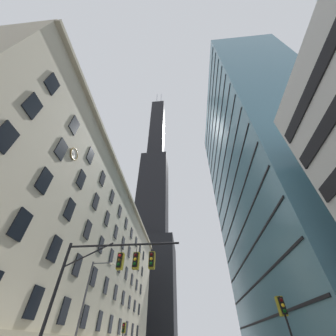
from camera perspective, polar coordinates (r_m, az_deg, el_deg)
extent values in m
cube|color=#B2A88E|center=(42.83, -22.39, -22.59)|extent=(12.14, 65.66, 27.64)
cube|color=#9E937A|center=(46.27, -11.03, -7.92)|extent=(0.70, 65.66, 0.60)
cube|color=black|center=(21.78, -34.23, -29.45)|extent=(0.14, 1.40, 2.20)
cube|color=black|center=(26.02, -27.82, -32.72)|extent=(0.14, 1.40, 2.20)
cube|color=black|center=(30.49, -22.97, -34.84)|extent=(0.14, 1.40, 2.20)
cube|color=black|center=(35.10, -19.21, -36.28)|extent=(0.14, 1.40, 2.20)
cube|color=black|center=(39.81, -16.25, -37.31)|extent=(0.14, 1.40, 2.20)
cube|color=black|center=(44.58, -13.86, -38.06)|extent=(0.14, 1.40, 2.20)
cube|color=black|center=(49.39, -11.90, -38.63)|extent=(0.14, 1.40, 2.20)
cube|color=black|center=(54.24, -10.27, -39.07)|extent=(0.14, 1.40, 2.20)
cube|color=black|center=(59.12, -8.89, -39.43)|extent=(0.14, 1.40, 2.20)
cube|color=black|center=(19.02, -36.86, -12.91)|extent=(0.14, 1.40, 2.20)
cube|color=black|center=(22.68, -29.96, -19.59)|extent=(0.14, 1.40, 2.20)
cube|color=black|center=(26.77, -24.72, -24.16)|extent=(0.14, 1.40, 2.20)
cube|color=black|center=(31.13, -20.68, -27.37)|extent=(0.14, 1.40, 2.20)
cube|color=black|center=(35.66, -17.49, -29.70)|extent=(0.14, 1.40, 2.20)
cube|color=black|center=(40.31, -14.93, -31.44)|extent=(0.14, 1.40, 2.20)
cube|color=black|center=(45.02, -12.83, -32.78)|extent=(0.14, 1.40, 2.20)
cube|color=black|center=(49.80, -11.09, -33.84)|extent=(0.14, 1.40, 2.20)
cube|color=black|center=(54.61, -9.62, -34.70)|extent=(0.14, 1.40, 2.20)
cube|color=black|center=(59.45, -8.37, -35.40)|extent=(0.14, 1.40, 2.20)
cube|color=black|center=(18.28, -39.61, 6.95)|extent=(0.14, 1.40, 2.20)
cube|color=black|center=(20.90, -32.20, -3.14)|extent=(0.14, 1.40, 2.20)
cube|color=black|center=(24.28, -26.56, -10.68)|extent=(0.14, 1.40, 2.20)
cube|color=black|center=(28.14, -22.21, -16.21)|extent=(0.14, 1.40, 2.20)
cube|color=black|center=(32.32, -18.79, -20.29)|extent=(0.14, 1.40, 2.20)
cube|color=black|center=(36.70, -16.05, -23.38)|extent=(0.14, 1.40, 2.20)
cube|color=black|center=(41.23, -13.81, -25.76)|extent=(0.14, 1.40, 2.20)
cube|color=black|center=(45.85, -11.95, -27.64)|extent=(0.14, 1.40, 2.20)
cube|color=black|center=(50.55, -10.39, -29.16)|extent=(0.14, 1.40, 2.20)
cube|color=black|center=(55.29, -9.05, -30.40)|extent=(0.14, 1.40, 2.20)
cube|color=black|center=(60.08, -7.91, -31.44)|extent=(0.14, 1.40, 2.20)
cube|color=black|center=(21.09, -34.54, 14.60)|extent=(0.14, 1.40, 2.20)
cube|color=black|center=(23.39, -28.49, 4.81)|extent=(0.14, 1.40, 2.20)
cube|color=black|center=(26.46, -23.82, -3.02)|extent=(0.14, 1.40, 2.20)
cube|color=black|center=(30.04, -20.14, -9.10)|extent=(0.14, 1.40, 2.20)
cube|color=black|center=(33.99, -17.21, -13.80)|extent=(0.14, 1.40, 2.20)
cube|color=black|center=(38.18, -14.81, -17.47)|extent=(0.14, 1.40, 2.20)
cube|color=black|center=(42.55, -12.84, -20.38)|extent=(0.14, 1.40, 2.20)
cube|color=black|center=(47.04, -11.17, -22.72)|extent=(0.14, 1.40, 2.20)
cube|color=black|center=(51.63, -9.76, -24.64)|extent=(0.14, 1.40, 2.20)
cube|color=black|center=(56.28, -8.55, -26.23)|extent=(0.14, 1.40, 2.20)
cube|color=black|center=(61.00, -7.50, -27.57)|extent=(0.14, 1.40, 2.20)
cube|color=black|center=(24.30, -30.50, 20.27)|extent=(0.14, 1.40, 2.20)
cube|color=black|center=(26.33, -25.49, 11.09)|extent=(0.14, 1.40, 2.20)
cube|color=black|center=(29.08, -21.56, 3.37)|extent=(0.14, 1.40, 2.20)
cube|color=black|center=(32.38, -18.42, -2.92)|extent=(0.14, 1.40, 2.20)
cube|color=black|center=(36.07, -15.86, -7.97)|extent=(0.14, 1.40, 2.20)
cube|color=black|center=(40.04, -13.76, -12.05)|extent=(0.14, 1.40, 2.20)
cube|color=black|center=(44.23, -11.99, -15.36)|extent=(0.14, 1.40, 2.20)
cube|color=black|center=(48.57, -10.49, -18.07)|extent=(0.14, 1.40, 2.20)
cube|color=black|center=(53.02, -9.21, -20.33)|extent=(0.14, 1.40, 2.20)
cube|color=black|center=(57.57, -8.10, -22.23)|extent=(0.14, 1.40, 2.20)
cube|color=black|center=(62.18, -7.12, -23.84)|extent=(0.14, 1.40, 2.20)
torus|color=olive|center=(25.32, -25.48, 3.66)|extent=(0.14, 1.52, 1.52)
cylinder|color=silver|center=(25.34, -25.56, 3.65)|extent=(0.05, 1.31, 1.31)
cube|color=black|center=(25.19, -25.59, 3.89)|extent=(0.03, 0.39, 0.14)
cube|color=black|center=(25.08, -25.73, 3.79)|extent=(0.03, 0.51, 0.37)
cube|color=black|center=(99.18, -5.97, -31.56)|extent=(23.70, 23.70, 39.25)
cube|color=black|center=(117.98, -4.31, -7.94)|extent=(16.59, 16.59, 57.10)
cube|color=black|center=(163.04, -3.15, 11.02)|extent=(10.66, 10.66, 71.37)
cylinder|color=silver|center=(203.11, -3.25, 18.95)|extent=(1.20, 1.20, 23.19)
cylinder|color=silver|center=(202.74, -1.99, 19.07)|extent=(1.20, 1.20, 23.19)
cube|color=black|center=(18.14, 36.40, 18.92)|extent=(0.16, 9.96, 1.10)
cube|color=teal|center=(47.37, 25.25, -0.45)|extent=(15.24, 34.91, 59.88)
cube|color=black|center=(35.05, 25.93, -34.81)|extent=(0.12, 33.91, 0.24)
cube|color=black|center=(35.57, 23.77, -28.64)|extent=(0.12, 33.91, 0.24)
cube|color=black|center=(36.53, 21.92, -22.69)|extent=(0.12, 33.91, 0.24)
cube|color=black|center=(37.89, 20.33, -17.09)|extent=(0.12, 33.91, 0.24)
cube|color=black|center=(39.61, 18.95, -11.92)|extent=(0.12, 33.91, 0.24)
cube|color=black|center=(41.65, 17.73, -7.21)|extent=(0.12, 33.91, 0.24)
cube|color=black|center=(43.95, 16.66, -2.96)|extent=(0.12, 33.91, 0.24)
cube|color=black|center=(46.49, 15.71, 0.84)|extent=(0.12, 33.91, 0.24)
cube|color=black|center=(49.22, 14.86, 4.24)|extent=(0.12, 33.91, 0.24)
cube|color=black|center=(52.11, 14.09, 7.27)|extent=(0.12, 33.91, 0.24)
cube|color=black|center=(55.14, 13.40, 9.98)|extent=(0.12, 33.91, 0.24)
cube|color=black|center=(58.29, 12.77, 12.39)|extent=(0.12, 33.91, 0.24)
cube|color=black|center=(61.54, 12.20, 14.55)|extent=(0.12, 33.91, 0.24)
cube|color=black|center=(64.87, 11.67, 16.50)|extent=(0.12, 33.91, 0.24)
cylinder|color=black|center=(16.19, -30.37, -29.82)|extent=(0.20, 0.20, 6.83)
cylinder|color=black|center=(15.35, -12.75, -20.89)|extent=(7.91, 0.14, 0.14)
cylinder|color=black|center=(16.01, -21.91, -22.25)|extent=(3.25, 0.10, 1.64)
cylinder|color=black|center=(15.28, -13.32, -21.91)|extent=(0.04, 0.04, 0.60)
cube|color=black|center=(15.05, -13.80, -24.57)|extent=(0.30, 0.30, 0.90)
cube|color=olive|center=(15.20, -13.62, -24.77)|extent=(0.40, 0.40, 1.04)
sphere|color=red|center=(14.99, -13.79, -23.36)|extent=(0.20, 0.20, 0.20)
sphere|color=#4B3A08|center=(14.90, -13.98, -24.37)|extent=(0.20, 0.20, 0.20)
sphere|color=#083D10|center=(14.82, -14.18, -25.39)|extent=(0.20, 0.20, 0.20)
cylinder|color=black|center=(14.99, -9.04, -22.08)|extent=(0.04, 0.04, 0.60)
cube|color=black|center=(14.76, -9.38, -24.80)|extent=(0.30, 0.30, 0.90)
cube|color=olive|center=(14.91, -9.23, -25.00)|extent=(0.40, 0.40, 1.04)
sphere|color=#450808|center=(14.69, -9.39, -23.57)|extent=(0.20, 0.20, 0.20)
sphere|color=yellow|center=(14.61, -9.52, -24.61)|extent=(0.20, 0.20, 0.20)
sphere|color=#083D10|center=(14.53, -9.66, -25.65)|extent=(0.20, 0.20, 0.20)
cylinder|color=black|center=(14.78, -4.61, -22.13)|extent=(0.04, 0.04, 0.60)
cube|color=black|center=(14.54, -4.78, -24.90)|extent=(0.30, 0.30, 0.90)
cube|color=olive|center=(14.70, -4.67, -25.10)|extent=(0.40, 0.40, 1.04)
sphere|color=#450808|center=(14.48, -4.82, -23.66)|extent=(0.20, 0.20, 0.20)
sphere|color=yellow|center=(14.39, -4.89, -24.71)|extent=(0.20, 0.20, 0.20)
sphere|color=#083D10|center=(14.31, -4.96, -25.78)|extent=(0.20, 0.20, 0.20)
cylinder|color=black|center=(16.66, 32.00, -35.44)|extent=(0.12, 0.12, 3.63)
cube|color=black|center=(16.76, 30.12, -31.22)|extent=(0.30, 0.30, 0.90)
cube|color=olive|center=(16.92, 29.92, -31.35)|extent=(0.40, 0.40, 1.04)
sphere|color=#450808|center=(16.64, 29.93, -30.20)|extent=(0.20, 0.20, 0.20)
sphere|color=yellow|center=(16.61, 30.31, -31.10)|extent=(0.20, 0.20, 0.20)
sphere|color=#083D10|center=(16.58, 30.70, -32.00)|extent=(0.20, 0.20, 0.20)
cube|color=black|center=(32.02, -12.73, -38.42)|extent=(0.30, 0.30, 0.90)
cube|color=olive|center=(32.19, -12.63, -38.44)|extent=(0.40, 0.40, 1.04)
sphere|color=red|center=(31.89, -12.72, -37.89)|extent=(0.20, 0.20, 0.20)
sphere|color=#4B3A08|center=(31.87, -12.82, -38.39)|extent=(0.20, 0.20, 0.20)
sphere|color=#083D10|center=(31.86, -12.92, -38.89)|extent=(0.20, 0.20, 0.20)
cylinder|color=#47474C|center=(23.75, -23.53, -32.97)|extent=(0.18, 0.18, 7.91)
cylinder|color=#47474C|center=(24.08, -18.39, -24.66)|extent=(2.11, 0.10, 0.10)
ellipsoid|color=#EFE5C6|center=(23.68, -15.84, -25.13)|extent=(0.56, 0.32, 0.24)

